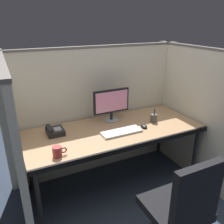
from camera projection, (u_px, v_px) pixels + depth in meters
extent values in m
plane|color=#2D3847|center=(126.00, 201.00, 2.55)|extent=(8.00, 8.00, 0.00)
cube|color=beige|center=(98.00, 112.00, 2.89)|extent=(2.20, 0.05, 1.55)
cube|color=#605B56|center=(97.00, 47.00, 2.60)|extent=(2.21, 0.06, 0.02)
cube|color=beige|center=(17.00, 152.00, 2.03)|extent=(0.05, 1.40, 1.55)
cube|color=#605B56|center=(0.00, 60.00, 1.74)|extent=(0.06, 1.41, 0.02)
cube|color=beige|center=(191.00, 114.00, 2.83)|extent=(0.05, 1.40, 1.55)
cube|color=#605B56|center=(200.00, 47.00, 2.54)|extent=(0.06, 1.41, 0.02)
cube|color=#997551|center=(114.00, 131.00, 2.54)|extent=(1.90, 0.80, 0.04)
cube|color=black|center=(132.00, 147.00, 2.21)|extent=(1.90, 0.02, 0.05)
cylinder|color=black|center=(39.00, 204.00, 2.03)|extent=(0.04, 0.04, 0.70)
cylinder|color=black|center=(194.00, 156.00, 2.75)|extent=(0.04, 0.04, 0.70)
cylinder|color=black|center=(29.00, 164.00, 2.60)|extent=(0.04, 0.04, 0.70)
cylinder|color=black|center=(159.00, 132.00, 3.32)|extent=(0.04, 0.04, 0.70)
cube|color=black|center=(174.00, 208.00, 1.84)|extent=(0.44, 0.44, 0.07)
cube|color=black|center=(197.00, 196.00, 1.58)|extent=(0.40, 0.06, 0.48)
cylinder|color=gray|center=(111.00, 120.00, 2.74)|extent=(0.17, 0.17, 0.01)
cylinder|color=black|center=(111.00, 116.00, 2.72)|extent=(0.03, 0.03, 0.09)
cube|color=black|center=(111.00, 101.00, 2.66)|extent=(0.43, 0.03, 0.27)
cube|color=pink|center=(112.00, 101.00, 2.64)|extent=(0.39, 0.01, 0.23)
cube|color=silver|center=(122.00, 132.00, 2.44)|extent=(0.43, 0.15, 0.02)
ellipsoid|color=black|center=(144.00, 126.00, 2.55)|extent=(0.06, 0.10, 0.03)
cylinder|color=#59595B|center=(143.00, 124.00, 2.56)|extent=(0.01, 0.01, 0.01)
cube|color=black|center=(55.00, 131.00, 2.41)|extent=(0.17, 0.19, 0.06)
cube|color=black|center=(49.00, 129.00, 2.37)|extent=(0.04, 0.17, 0.03)
cube|color=gray|center=(58.00, 129.00, 2.40)|extent=(0.07, 0.09, 0.00)
cylinder|color=#4C4742|center=(154.00, 118.00, 2.68)|extent=(0.08, 0.08, 0.09)
cylinder|color=red|center=(154.00, 115.00, 2.68)|extent=(0.01, 0.01, 0.15)
cylinder|color=#263FB2|center=(155.00, 115.00, 2.66)|extent=(0.01, 0.01, 0.15)
cylinder|color=black|center=(154.00, 115.00, 2.66)|extent=(0.01, 0.01, 0.15)
cylinder|color=#993333|center=(57.00, 152.00, 2.01)|extent=(0.08, 0.08, 0.09)
torus|color=#993333|center=(64.00, 150.00, 2.03)|extent=(0.06, 0.01, 0.06)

